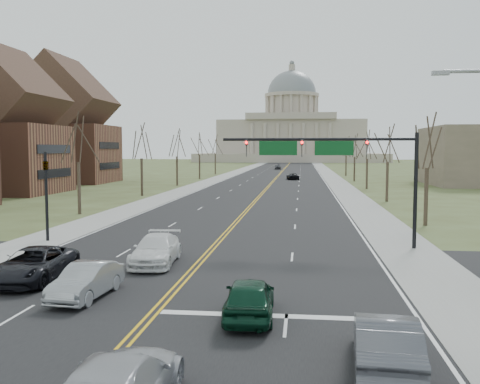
% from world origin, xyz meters
% --- Properties ---
extents(ground, '(600.00, 600.00, 0.00)m').
position_xyz_m(ground, '(0.00, 0.00, 0.00)').
color(ground, '#444A25').
rests_on(ground, ground).
extents(road, '(20.00, 380.00, 0.01)m').
position_xyz_m(road, '(0.00, 110.00, 0.01)').
color(road, black).
rests_on(road, ground).
extents(cross_road, '(120.00, 14.00, 0.01)m').
position_xyz_m(cross_road, '(0.00, 6.00, 0.01)').
color(cross_road, black).
rests_on(cross_road, ground).
extents(sidewalk_left, '(4.00, 380.00, 0.03)m').
position_xyz_m(sidewalk_left, '(-12.00, 110.00, 0.01)').
color(sidewalk_left, gray).
rests_on(sidewalk_left, ground).
extents(sidewalk_right, '(4.00, 380.00, 0.03)m').
position_xyz_m(sidewalk_right, '(12.00, 110.00, 0.01)').
color(sidewalk_right, gray).
rests_on(sidewalk_right, ground).
extents(center_line, '(0.42, 380.00, 0.01)m').
position_xyz_m(center_line, '(0.00, 110.00, 0.01)').
color(center_line, gold).
rests_on(center_line, road).
extents(edge_line_left, '(0.15, 380.00, 0.01)m').
position_xyz_m(edge_line_left, '(-9.80, 110.00, 0.01)').
color(edge_line_left, silver).
rests_on(edge_line_left, road).
extents(edge_line_right, '(0.15, 380.00, 0.01)m').
position_xyz_m(edge_line_right, '(9.80, 110.00, 0.01)').
color(edge_line_right, silver).
rests_on(edge_line_right, road).
extents(stop_bar, '(9.50, 0.50, 0.01)m').
position_xyz_m(stop_bar, '(5.00, -1.00, 0.01)').
color(stop_bar, silver).
rests_on(stop_bar, road).
extents(capitol, '(90.00, 60.00, 50.00)m').
position_xyz_m(capitol, '(0.00, 249.91, 14.20)').
color(capitol, '#B0A393').
rests_on(capitol, ground).
extents(signal_mast, '(12.12, 0.44, 7.20)m').
position_xyz_m(signal_mast, '(7.45, 13.50, 5.76)').
color(signal_mast, black).
rests_on(signal_mast, ground).
extents(signal_left, '(0.32, 0.36, 6.00)m').
position_xyz_m(signal_left, '(-11.50, 13.50, 3.71)').
color(signal_left, black).
rests_on(signal_left, ground).
extents(tree_r_0, '(3.74, 3.74, 8.50)m').
position_xyz_m(tree_r_0, '(15.50, 24.00, 6.55)').
color(tree_r_0, '#32271D').
rests_on(tree_r_0, ground).
extents(tree_l_0, '(3.96, 3.96, 9.00)m').
position_xyz_m(tree_l_0, '(-15.50, 28.00, 6.94)').
color(tree_l_0, '#32271D').
rests_on(tree_l_0, ground).
extents(tree_r_1, '(3.74, 3.74, 8.50)m').
position_xyz_m(tree_r_1, '(15.50, 44.00, 6.55)').
color(tree_r_1, '#32271D').
rests_on(tree_r_1, ground).
extents(tree_l_1, '(3.96, 3.96, 9.00)m').
position_xyz_m(tree_l_1, '(-15.50, 48.00, 6.94)').
color(tree_l_1, '#32271D').
rests_on(tree_l_1, ground).
extents(tree_r_2, '(3.74, 3.74, 8.50)m').
position_xyz_m(tree_r_2, '(15.50, 64.00, 6.55)').
color(tree_r_2, '#32271D').
rests_on(tree_r_2, ground).
extents(tree_l_2, '(3.96, 3.96, 9.00)m').
position_xyz_m(tree_l_2, '(-15.50, 68.00, 6.94)').
color(tree_l_2, '#32271D').
rests_on(tree_l_2, ground).
extents(tree_r_3, '(3.74, 3.74, 8.50)m').
position_xyz_m(tree_r_3, '(15.50, 84.00, 6.55)').
color(tree_r_3, '#32271D').
rests_on(tree_r_3, ground).
extents(tree_l_3, '(3.96, 3.96, 9.00)m').
position_xyz_m(tree_l_3, '(-15.50, 88.00, 6.94)').
color(tree_l_3, '#32271D').
rests_on(tree_l_3, ground).
extents(tree_r_4, '(3.74, 3.74, 8.50)m').
position_xyz_m(tree_r_4, '(15.50, 104.00, 6.55)').
color(tree_r_4, '#32271D').
rests_on(tree_r_4, ground).
extents(tree_l_4, '(3.96, 3.96, 9.00)m').
position_xyz_m(tree_l_4, '(-15.50, 108.00, 6.94)').
color(tree_l_4, '#32271D').
rests_on(tree_l_4, ground).
extents(bldg_left_mid, '(15.10, 14.28, 20.75)m').
position_xyz_m(bldg_left_mid, '(-36.00, 50.00, 8.54)').
color(bldg_left_mid, brown).
rests_on(bldg_left_mid, ground).
extents(bldg_left_far, '(17.10, 14.28, 23.25)m').
position_xyz_m(bldg_left_far, '(-38.00, 74.00, 9.54)').
color(bldg_left_far, brown).
rests_on(bldg_left_far, ground).
extents(car_nb_inner_lead, '(1.97, 4.51, 1.51)m').
position_xyz_m(car_nb_inner_lead, '(3.65, -1.33, 0.77)').
color(car_nb_inner_lead, '#0B3321').
rests_on(car_nb_inner_lead, road).
extents(car_nb_outer_lead, '(2.08, 5.00, 1.61)m').
position_xyz_m(car_nb_outer_lead, '(7.89, -5.58, 0.82)').
color(car_nb_outer_lead, '#505258').
rests_on(car_nb_outer_lead, road).
extents(car_sb_inner_lead, '(1.84, 4.47, 1.44)m').
position_xyz_m(car_sb_inner_lead, '(-3.34, 0.53, 0.73)').
color(car_sb_inner_lead, '#969A9D').
rests_on(car_sb_inner_lead, road).
extents(car_sb_outer_lead, '(2.71, 5.63, 1.55)m').
position_xyz_m(car_sb_outer_lead, '(-6.95, 2.97, 0.79)').
color(car_sb_outer_lead, black).
rests_on(car_sb_outer_lead, road).
extents(car_sb_inner_second, '(2.51, 5.46, 1.55)m').
position_xyz_m(car_sb_inner_second, '(-2.25, 7.26, 0.78)').
color(car_sb_inner_second, white).
rests_on(car_sb_inner_second, road).
extents(car_far_nb, '(2.81, 5.03, 1.33)m').
position_xyz_m(car_far_nb, '(3.65, 87.89, 0.68)').
color(car_far_nb, black).
rests_on(car_far_nb, road).
extents(car_far_sb, '(2.19, 4.92, 1.64)m').
position_xyz_m(car_far_sb, '(-1.84, 141.90, 0.83)').
color(car_far_sb, '#424449').
rests_on(car_far_sb, road).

